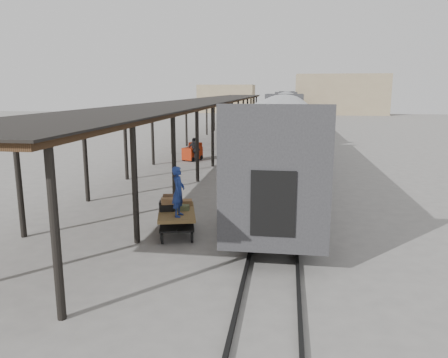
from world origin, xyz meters
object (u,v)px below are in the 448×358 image
at_px(luggage_tug, 193,152).
at_px(pedestrian, 194,150).
at_px(porter, 178,192).
at_px(baggage_cart, 177,216).

relative_size(luggage_tug, pedestrian, 0.97).
bearing_deg(porter, pedestrian, 12.00).
distance_m(baggage_cart, luggage_tug, 16.35).
relative_size(porter, pedestrian, 0.99).
distance_m(baggage_cart, porter, 1.27).
relative_size(luggage_tug, porter, 0.98).
xyz_separation_m(luggage_tug, porter, (3.18, -16.74, 1.13)).
bearing_deg(baggage_cart, porter, -83.36).
xyz_separation_m(porter, pedestrian, (-2.95, 16.19, -0.86)).
bearing_deg(luggage_tug, baggage_cart, -56.09).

